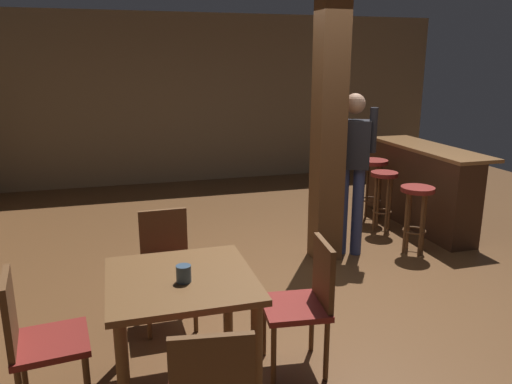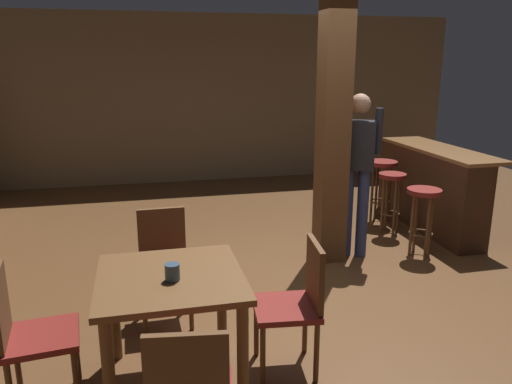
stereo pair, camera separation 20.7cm
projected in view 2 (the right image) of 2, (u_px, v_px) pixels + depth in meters
The scene contains 13 objects.
ground_plane at pixel (320, 283), 4.71m from camera, with size 10.80×10.80×0.00m, color brown.
wall_back at pixel (231, 99), 8.59m from camera, with size 8.00×0.10×2.80m, color #756047.
pillar at pixel (333, 127), 4.96m from camera, with size 0.28×0.28×2.80m, color brown.
dining_table at pixel (171, 295), 3.11m from camera, with size 0.89×0.89×0.76m.
chair_east at pixel (297, 300), 3.30m from camera, with size 0.47×0.47×0.89m.
chair_west at pixel (26, 331), 2.92m from camera, with size 0.46×0.46×0.89m.
chair_north at pixel (164, 260), 3.96m from camera, with size 0.43×0.43×0.89m.
napkin_cup at pixel (172, 272), 2.99m from camera, with size 0.09×0.09×0.10m, color #33475B.
standing_person at pixel (357, 164), 5.15m from camera, with size 0.46×0.33×1.72m.
bar_counter at pixel (429, 188), 6.16m from camera, with size 0.56×1.90×1.01m.
bar_stool_near at pixel (423, 206), 5.26m from camera, with size 0.36×0.36×0.74m.
bar_stool_mid at pixel (392, 189), 5.95m from camera, with size 0.32×0.32×0.74m.
bar_stool_far at pixel (382, 176), 6.37m from camera, with size 0.37×0.37×0.80m.
Camera 2 is at (-1.58, -4.08, 2.04)m, focal length 35.00 mm.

